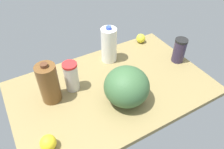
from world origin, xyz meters
TOP-DOWN VIEW (x-y plane):
  - countertop at (0.00, 0.00)cm, footprint 120.00×76.00cm
  - tumbler_cup at (21.12, -10.89)cm, footprint 8.57×8.57cm
  - milk_jug at (-11.75, -24.75)cm, footprint 10.52×10.52cm
  - watermelon at (-1.56, 13.38)cm, footprint 25.22×25.22cm
  - chocolate_milk_jug at (34.78, -8.81)cm, footprint 11.11×11.11cm
  - shaker_bottle at (-52.77, -0.19)cm, footprint 8.49×8.49cm
  - lemon_far_back at (46.07, 20.66)cm, footprint 7.74×7.74cm
  - lemon_beside_bowl at (-43.97, -31.82)cm, footprint 6.95×6.95cm

SIDE VIEW (x-z plane):
  - countertop at x=0.00cm, z-range 0.00..3.00cm
  - lemon_beside_bowl at x=-43.97cm, z-range 3.00..9.95cm
  - lemon_far_back at x=46.07cm, z-range 3.00..10.74cm
  - shaker_bottle at x=-52.77cm, z-range 3.04..20.26cm
  - tumbler_cup at x=21.12cm, z-range 3.04..21.85cm
  - watermelon at x=-1.56cm, z-range 3.00..24.83cm
  - chocolate_milk_jug at x=34.78cm, z-range 2.22..27.98cm
  - milk_jug at x=-11.75cm, z-range 2.22..28.37cm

